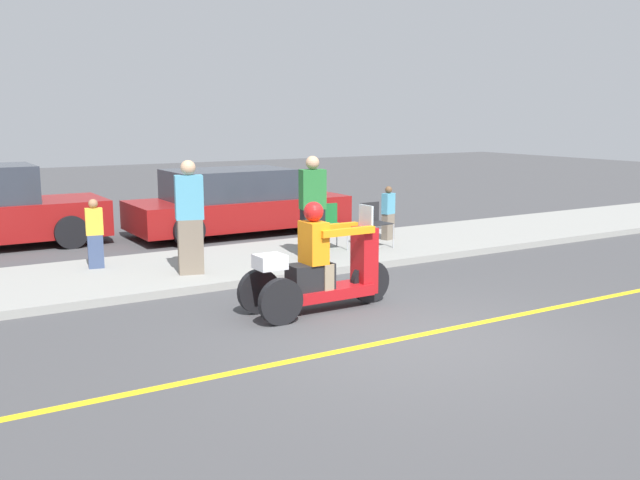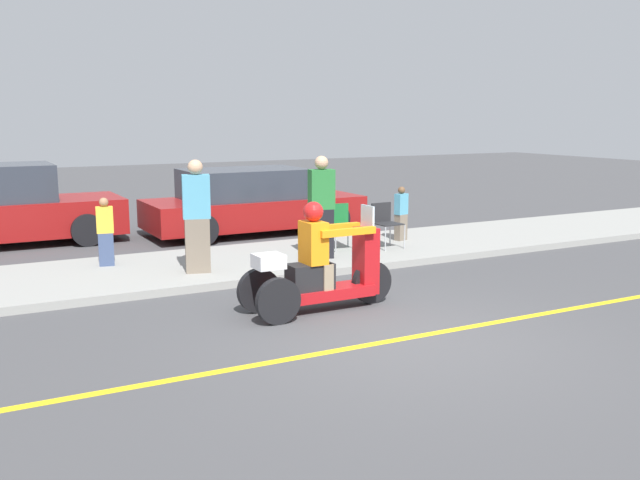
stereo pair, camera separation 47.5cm
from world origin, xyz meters
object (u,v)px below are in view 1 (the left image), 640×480
(folding_chair_curbside, at_px, (329,221))
(parked_car_lot_left, at_px, (236,203))
(spectator_with_child, at_px, (313,209))
(folding_chair_set_back, at_px, (374,220))
(spectator_by_tree, at_px, (190,219))
(spectator_mid_group, at_px, (95,235))
(motorcycle_trike, at_px, (320,272))
(spectator_near_curb, at_px, (388,214))

(folding_chair_curbside, xyz_separation_m, parked_car_lot_left, (-0.49, 3.03, 0.05))
(spectator_with_child, bearing_deg, folding_chair_set_back, 12.54)
(spectator_by_tree, distance_m, parked_car_lot_left, 4.45)
(spectator_by_tree, xyz_separation_m, folding_chair_set_back, (3.76, 0.40, -0.34))
(spectator_with_child, distance_m, folding_chair_curbside, 0.99)
(spectator_mid_group, height_order, parked_car_lot_left, parked_car_lot_left)
(spectator_mid_group, xyz_separation_m, folding_chair_set_back, (4.92, -0.77, -0.03))
(motorcycle_trike, height_order, spectator_mid_group, motorcycle_trike)
(spectator_mid_group, relative_size, parked_car_lot_left, 0.24)
(motorcycle_trike, xyz_separation_m, folding_chair_curbside, (2.11, 3.16, 0.10))
(parked_car_lot_left, bearing_deg, spectator_mid_group, -145.11)
(folding_chair_curbside, bearing_deg, spectator_near_curb, 7.51)
(folding_chair_set_back, height_order, parked_car_lot_left, parked_car_lot_left)
(spectator_near_curb, distance_m, parked_car_lot_left, 3.46)
(spectator_mid_group, height_order, spectator_near_curb, spectator_mid_group)
(motorcycle_trike, distance_m, folding_chair_curbside, 3.80)
(parked_car_lot_left, bearing_deg, folding_chair_set_back, -68.37)
(spectator_by_tree, height_order, spectator_with_child, spectator_by_tree)
(motorcycle_trike, height_order, spectator_with_child, spectator_with_child)
(motorcycle_trike, distance_m, spectator_by_tree, 2.67)
(spectator_mid_group, height_order, folding_chair_curbside, spectator_mid_group)
(spectator_with_child, bearing_deg, folding_chair_curbside, 40.31)
(motorcycle_trike, xyz_separation_m, parked_car_lot_left, (1.62, 6.19, 0.14))
(spectator_mid_group, relative_size, folding_chair_curbside, 1.36)
(motorcycle_trike, distance_m, spectator_mid_group, 4.18)
(spectator_near_curb, bearing_deg, folding_chair_curbside, -172.49)
(spectator_mid_group, xyz_separation_m, spectator_by_tree, (1.16, -1.17, 0.31))
(spectator_with_child, bearing_deg, spectator_by_tree, -178.31)
(folding_chair_set_back, xyz_separation_m, folding_chair_curbside, (-0.81, 0.26, 0.00))
(spectator_mid_group, distance_m, folding_chair_set_back, 4.98)
(spectator_mid_group, relative_size, spectator_with_child, 0.64)
(spectator_with_child, xyz_separation_m, parked_car_lot_left, (0.21, 3.63, -0.30))
(spectator_by_tree, relative_size, parked_car_lot_left, 0.38)
(spectator_by_tree, relative_size, spectator_near_curb, 1.67)
(motorcycle_trike, bearing_deg, parked_car_lot_left, 75.37)
(spectator_mid_group, relative_size, folding_chair_set_back, 1.36)
(motorcycle_trike, distance_m, spectator_near_curb, 4.92)
(spectator_mid_group, bearing_deg, spectator_by_tree, -45.27)
(motorcycle_trike, height_order, spectator_near_curb, motorcycle_trike)
(motorcycle_trike, bearing_deg, spectator_by_tree, 108.55)
(folding_chair_curbside, bearing_deg, spectator_by_tree, -167.24)
(spectator_by_tree, relative_size, spectator_with_child, 1.00)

